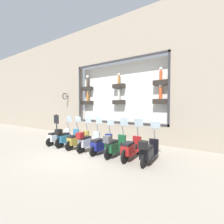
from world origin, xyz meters
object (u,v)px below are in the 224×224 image
at_px(scooter_silver_4, 88,141).
at_px(scooter_olive_5, 78,140).
at_px(scooter_navy_3, 101,144).
at_px(scooter_black_0, 148,151).
at_px(scooter_red_1, 131,148).
at_px(scooter_white_7, 59,137).
at_px(scooter_teal_6, 67,137).
at_px(scooter_green_2, 114,145).
at_px(shop_sign_post, 57,126).

distance_m(scooter_silver_4, scooter_olive_5, 0.77).
bearing_deg(scooter_navy_3, scooter_black_0, -91.50).
distance_m(scooter_black_0, scooter_olive_5, 3.84).
distance_m(scooter_black_0, scooter_navy_3, 2.30).
height_order(scooter_red_1, scooter_white_7, scooter_red_1).
bearing_deg(scooter_red_1, scooter_teal_6, 90.85).
bearing_deg(scooter_white_7, scooter_silver_4, -91.34).
distance_m(scooter_black_0, scooter_green_2, 1.53).
height_order(scooter_navy_3, scooter_olive_5, scooter_olive_5).
relative_size(scooter_navy_3, scooter_olive_5, 1.00).
distance_m(scooter_red_1, scooter_green_2, 0.77).
xyz_separation_m(scooter_black_0, scooter_navy_3, (0.06, 2.30, -0.05)).
height_order(scooter_red_1, scooter_green_2, scooter_green_2).
xyz_separation_m(scooter_navy_3, scooter_olive_5, (0.01, 1.53, 0.02)).
bearing_deg(scooter_red_1, scooter_black_0, -95.27).
distance_m(scooter_white_7, shop_sign_post, 1.20).
bearing_deg(shop_sign_post, scooter_green_2, -97.62).
relative_size(scooter_black_0, scooter_white_7, 1.00).
xyz_separation_m(scooter_black_0, scooter_red_1, (0.07, 0.77, -0.02)).
xyz_separation_m(scooter_green_2, shop_sign_post, (0.64, 4.77, 0.43)).
bearing_deg(scooter_black_0, scooter_green_2, 89.68).
bearing_deg(scooter_green_2, shop_sign_post, 82.38).
bearing_deg(scooter_red_1, shop_sign_post, 84.06).
height_order(scooter_black_0, scooter_red_1, scooter_red_1).
bearing_deg(scooter_teal_6, scooter_red_1, -89.15).
bearing_deg(scooter_olive_5, scooter_white_7, 90.11).
relative_size(scooter_silver_4, scooter_white_7, 1.01).
distance_m(scooter_green_2, scooter_silver_4, 1.53).
xyz_separation_m(scooter_green_2, scooter_silver_4, (0.00, 1.53, 0.00)).
distance_m(scooter_green_2, shop_sign_post, 4.83).
xyz_separation_m(scooter_black_0, shop_sign_post, (0.65, 6.30, 0.45)).
bearing_deg(scooter_navy_3, scooter_olive_5, 89.74).
bearing_deg(scooter_black_0, scooter_olive_5, 89.00).
bearing_deg(scooter_teal_6, scooter_olive_5, -86.02).
bearing_deg(scooter_navy_3, scooter_red_1, -89.60).
bearing_deg(scooter_teal_6, scooter_navy_3, -88.85).
height_order(scooter_green_2, shop_sign_post, shop_sign_post).
distance_m(scooter_teal_6, shop_sign_post, 1.86).
bearing_deg(scooter_teal_6, scooter_silver_4, -90.13).
distance_m(scooter_silver_4, scooter_teal_6, 1.53).
bearing_deg(scooter_black_0, scooter_teal_6, 89.83).
distance_m(scooter_red_1, scooter_white_7, 4.60).
relative_size(scooter_green_2, scooter_teal_6, 1.00).
xyz_separation_m(scooter_red_1, scooter_green_2, (-0.06, 0.77, 0.03)).
height_order(scooter_olive_5, scooter_white_7, scooter_olive_5).
distance_m(scooter_navy_3, scooter_white_7, 3.07).
relative_size(scooter_olive_5, shop_sign_post, 1.07).
height_order(scooter_black_0, scooter_navy_3, scooter_black_0).
bearing_deg(shop_sign_post, scooter_olive_5, -103.22).
height_order(scooter_navy_3, scooter_silver_4, scooter_silver_4).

